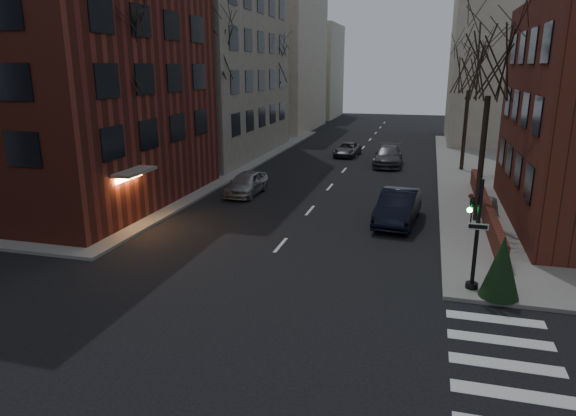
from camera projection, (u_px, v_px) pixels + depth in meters
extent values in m
plane|color=black|center=(141.00, 410.00, 12.12)|extent=(160.00, 160.00, 0.00)
cube|color=gray|center=(33.00, 153.00, 47.32)|extent=(44.00, 44.00, 0.15)
cube|color=maroon|center=(39.00, 45.00, 28.97)|extent=(15.00, 15.00, 18.00)
cube|color=#582319|center=(485.00, 206.00, 27.26)|extent=(0.35, 16.00, 1.00)
cube|color=beige|center=(260.00, 57.00, 64.65)|extent=(14.00, 16.00, 18.00)
cube|color=beige|center=(522.00, 64.00, 52.69)|extent=(14.00, 14.00, 16.00)
cube|color=beige|center=(306.00, 72.00, 80.49)|extent=(10.00, 12.00, 14.00)
cylinder|color=black|center=(477.00, 235.00, 17.89)|extent=(0.14, 0.14, 4.00)
cylinder|color=black|center=(472.00, 285.00, 18.40)|extent=(0.44, 0.44, 0.20)
imported|color=black|center=(472.00, 211.00, 17.73)|extent=(0.16, 0.20, 1.00)
sphere|color=#19FF4C|center=(470.00, 210.00, 17.69)|extent=(0.18, 0.18, 0.18)
cube|color=white|center=(478.00, 227.00, 17.69)|extent=(0.70, 0.03, 0.22)
cylinder|color=#2D231C|center=(127.00, 154.00, 26.43)|extent=(0.28, 0.28, 6.65)
cylinder|color=#2D231C|center=(218.00, 125.00, 37.54)|extent=(0.28, 0.28, 7.00)
cylinder|color=#2D231C|center=(273.00, 114.00, 50.66)|extent=(0.28, 0.28, 6.30)
cylinder|color=#2D231C|center=(481.00, 160.00, 25.75)|extent=(0.28, 0.28, 6.30)
cylinder|color=#2D231C|center=(465.00, 131.00, 38.82)|extent=(0.28, 0.28, 5.95)
cylinder|color=black|center=(203.00, 140.00, 33.81)|extent=(0.12, 0.12, 6.00)
sphere|color=#FFA54C|center=(201.00, 92.00, 32.98)|extent=(0.36, 0.36, 0.36)
cylinder|color=black|center=(284.00, 114.00, 52.41)|extent=(0.12, 0.12, 6.00)
sphere|color=#FFA54C|center=(284.00, 82.00, 51.58)|extent=(0.36, 0.36, 0.36)
imported|color=black|center=(398.00, 207.00, 26.34)|extent=(2.30, 5.34, 1.71)
imported|color=#9F9FA4|center=(247.00, 183.00, 32.22)|extent=(1.86, 4.38, 1.48)
imported|color=#3F3E43|center=(388.00, 156.00, 41.69)|extent=(2.34, 5.48, 1.57)
imported|color=#434247|center=(347.00, 149.00, 46.21)|extent=(2.17, 4.36, 1.19)
cube|color=silver|center=(491.00, 205.00, 27.51)|extent=(0.61, 0.71, 0.96)
cone|color=black|center=(502.00, 267.00, 17.45)|extent=(1.50, 1.50, 2.22)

